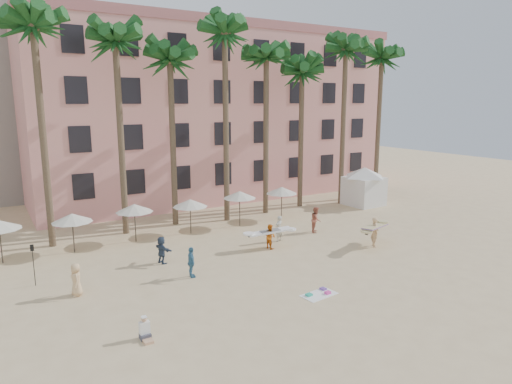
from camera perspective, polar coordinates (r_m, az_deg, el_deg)
The scene contains 11 objects.
ground at distance 23.75m, azimuth 6.44°, elevation -12.12°, with size 120.00×120.00×0.00m, color #D1B789.
pink_hotel at distance 47.79m, azimuth -5.93°, elevation 9.53°, with size 35.00×14.00×16.00m, color #E4978B.
palm_row at distance 35.25m, azimuth -8.06°, elevation 16.97°, with size 44.40×5.40×16.30m.
umbrella_row at distance 32.25m, azimuth -11.51°, elevation -1.62°, with size 22.50×2.70×2.73m.
cabana at distance 42.89m, azimuth 13.36°, elevation 1.12°, with size 4.70×4.70×3.50m.
beach_towel at distance 23.37m, azimuth 7.92°, elevation -12.48°, with size 1.90×1.20×0.14m.
carrier_yellow at distance 30.98m, azimuth 14.64°, elevation -4.69°, with size 3.00×1.88×1.96m.
carrier_white at distance 29.68m, azimuth 1.76°, elevation -5.42°, with size 3.01×1.27×1.61m.
beachgoers at distance 28.26m, azimuth -4.38°, elevation -6.34°, with size 17.92×4.54×1.87m.
paddle at distance 26.29m, azimuth -26.09°, elevation -7.61°, with size 0.18×0.04×2.23m.
seated_man at distance 19.63m, azimuth -13.68°, elevation -16.59°, with size 0.42×0.73×0.95m.
Camera 1 is at (-13.44, -17.18, 9.40)m, focal length 32.00 mm.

